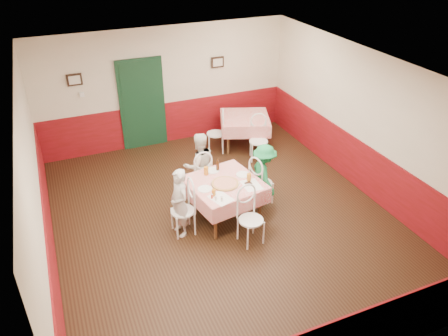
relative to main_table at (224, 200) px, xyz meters
name	(u,v)px	position (x,y,z in m)	size (l,w,h in m)	color
floor	(223,217)	(-0.03, -0.02, -0.38)	(7.00, 7.00, 0.00)	black
ceiling	(223,71)	(-0.03, -0.02, 2.42)	(7.00, 7.00, 0.00)	white
back_wall	(166,87)	(-0.03, 3.48, 1.02)	(6.00, 0.10, 2.80)	beige
front_wall	(349,293)	(-0.03, -3.52, 1.02)	(6.00, 0.10, 2.80)	beige
left_wall	(36,188)	(-3.03, -0.02, 1.02)	(0.10, 7.00, 2.80)	beige
right_wall	(365,123)	(2.97, -0.02, 1.02)	(0.10, 7.00, 2.80)	beige
wainscot_back	(168,122)	(-0.03, 3.46, 0.12)	(6.00, 0.03, 1.00)	maroon
wainscot_left	(49,236)	(-3.01, -0.02, 0.12)	(0.03, 7.00, 1.00)	maroon
wainscot_right	(358,164)	(2.96, -0.02, 0.12)	(0.03, 7.00, 1.00)	maroon
door	(142,105)	(-0.63, 3.43, 0.68)	(0.96, 0.06, 2.10)	black
picture_left	(74,80)	(-2.03, 3.43, 1.48)	(0.32, 0.03, 0.26)	black
picture_right	(218,62)	(1.27, 3.43, 1.48)	(0.32, 0.03, 0.26)	black
thermostat	(82,95)	(-1.93, 3.43, 1.12)	(0.10, 0.03, 0.10)	white
main_table	(224,200)	(0.00, 0.00, 0.00)	(1.22, 1.22, 0.77)	red
second_table	(245,131)	(1.59, 2.50, 0.00)	(1.12, 1.12, 0.77)	red
chair_left	(183,211)	(-0.84, -0.14, 0.08)	(0.42, 0.42, 0.90)	white
chair_right	(261,183)	(0.84, 0.14, 0.08)	(0.42, 0.42, 0.90)	white
chair_far	(201,176)	(-0.14, 0.84, 0.08)	(0.42, 0.42, 0.90)	white
chair_near	(251,220)	(0.14, -0.84, 0.08)	(0.42, 0.42, 0.90)	white
chair_second_a	(216,134)	(0.84, 2.50, 0.08)	(0.42, 0.42, 0.90)	white
chair_second_b	(259,141)	(1.59, 1.75, 0.08)	(0.42, 0.42, 0.90)	white
pizza	(225,183)	(-0.01, -0.07, 0.40)	(0.49, 0.49, 0.03)	#B74723
plate_left	(205,189)	(-0.40, -0.09, 0.39)	(0.25, 0.25, 0.01)	white
plate_right	(243,175)	(0.42, 0.09, 0.39)	(0.25, 0.25, 0.01)	white
plate_far	(212,171)	(-0.05, 0.44, 0.39)	(0.25, 0.25, 0.01)	white
glass_a	(214,193)	(-0.33, -0.34, 0.45)	(0.07, 0.07, 0.12)	#BF7219
glass_b	(249,177)	(0.43, -0.14, 0.46)	(0.08, 0.08, 0.15)	#BF7219
glass_c	(206,171)	(-0.20, 0.37, 0.46)	(0.08, 0.08, 0.16)	#BF7219
beer_bottle	(218,165)	(0.05, 0.42, 0.50)	(0.06, 0.06, 0.22)	#381C0A
shaker_a	(216,198)	(-0.35, -0.48, 0.43)	(0.04, 0.04, 0.09)	silver
shaker_b	(222,199)	(-0.27, -0.54, 0.43)	(0.04, 0.04, 0.09)	silver
shaker_c	(212,196)	(-0.39, -0.40, 0.43)	(0.04, 0.04, 0.09)	#B23319
menu_left	(221,198)	(-0.25, -0.46, 0.39)	(0.30, 0.40, 0.00)	white
menu_right	(252,185)	(0.41, -0.29, 0.39)	(0.30, 0.40, 0.00)	white
wallet	(248,183)	(0.37, -0.23, 0.40)	(0.11, 0.09, 0.02)	black
diner_left	(180,203)	(-0.89, -0.15, 0.26)	(0.46, 0.31, 1.27)	gray
diner_far	(199,165)	(-0.15, 0.89, 0.30)	(0.65, 0.51, 1.34)	gray
diner_right	(264,175)	(0.89, 0.15, 0.25)	(0.80, 0.46, 1.24)	gray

